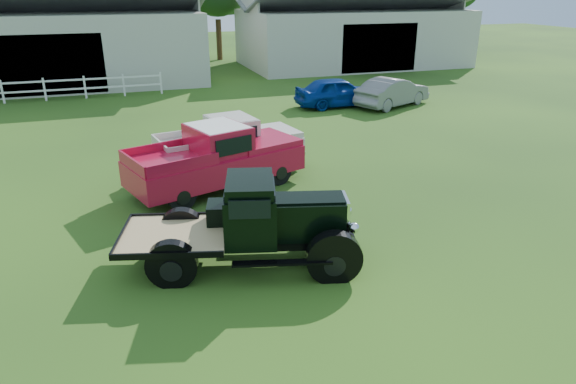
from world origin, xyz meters
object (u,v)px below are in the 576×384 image
object	(u,v)px
red_pickup	(216,157)
misc_car_blue	(338,92)
white_pickup	(229,145)
misc_car_grey	(393,92)
vintage_flatbed	(246,223)

from	to	relation	value
red_pickup	misc_car_blue	distance (m)	12.16
red_pickup	white_pickup	size ratio (longest dim) A/B	1.11
misc_car_grey	red_pickup	bearing A→B (deg)	104.46
vintage_flatbed	misc_car_grey	bearing A→B (deg)	65.25
vintage_flatbed	misc_car_blue	world-z (taller)	vintage_flatbed
white_pickup	misc_car_grey	xyz separation A→B (m)	(9.89, 6.97, -0.17)
vintage_flatbed	red_pickup	world-z (taller)	vintage_flatbed
red_pickup	misc_car_grey	distance (m)	13.50
red_pickup	white_pickup	xyz separation A→B (m)	(0.71, 1.38, -0.09)
vintage_flatbed	misc_car_grey	size ratio (longest dim) A/B	1.16
vintage_flatbed	misc_car_blue	xyz separation A→B (m)	(8.25, 13.87, -0.26)
red_pickup	white_pickup	distance (m)	1.55
red_pickup	misc_car_grey	bearing A→B (deg)	19.96
white_pickup	misc_car_blue	xyz separation A→B (m)	(7.27, 7.79, -0.15)
red_pickup	misc_car_grey	world-z (taller)	red_pickup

